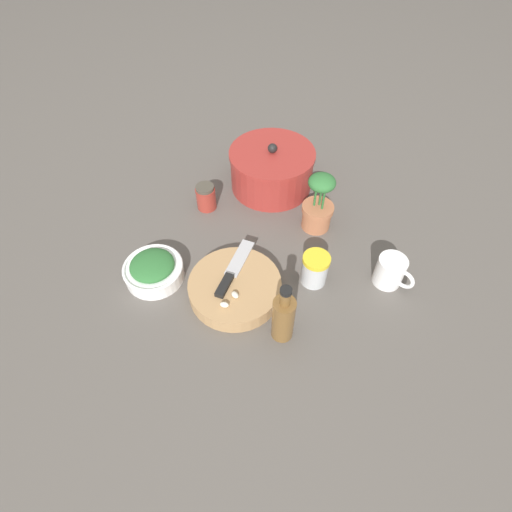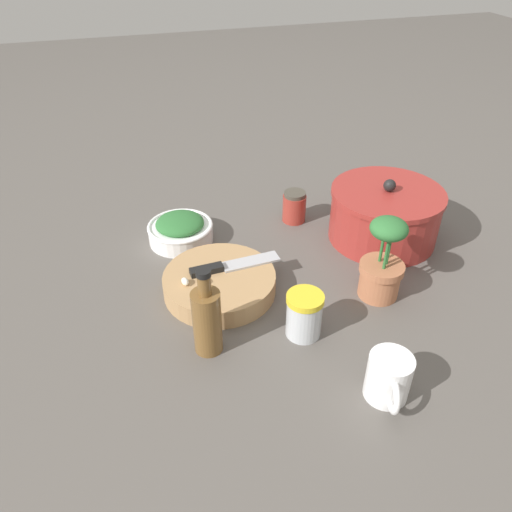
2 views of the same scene
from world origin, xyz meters
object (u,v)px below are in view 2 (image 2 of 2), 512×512
(cutting_board, at_px, (220,283))
(oil_bottle, at_px, (207,319))
(stock_pot, at_px, (385,215))
(coffee_mug, at_px, (389,378))
(spice_jar, at_px, (304,315))
(honey_jar, at_px, (294,207))
(potted_herb, at_px, (382,265))
(chef_knife, at_px, (230,266))
(garlic_cloves, at_px, (196,282))
(herb_bowl, at_px, (180,230))

(cutting_board, distance_m, oil_bottle, 0.17)
(stock_pot, bearing_deg, coffee_mug, -27.79)
(spice_jar, relative_size, coffee_mug, 0.89)
(honey_jar, bearing_deg, cutting_board, -48.28)
(spice_jar, distance_m, potted_herb, 0.20)
(potted_herb, bearing_deg, cutting_board, -108.84)
(chef_knife, relative_size, coffee_mug, 1.89)
(garlic_cloves, height_order, oil_bottle, oil_bottle)
(cutting_board, relative_size, coffee_mug, 2.27)
(honey_jar, relative_size, stock_pot, 0.31)
(garlic_cloves, height_order, spice_jar, spice_jar)
(cutting_board, bearing_deg, potted_herb, 71.16)
(cutting_board, height_order, honey_jar, honey_jar)
(oil_bottle, bearing_deg, chef_knife, 153.62)
(chef_knife, xyz_separation_m, garlic_cloves, (0.03, -0.08, 0.00))
(cutting_board, distance_m, spice_jar, 0.21)
(garlic_cloves, xyz_separation_m, honey_jar, (-0.23, 0.30, -0.01))
(herb_bowl, height_order, stock_pot, stock_pot)
(coffee_mug, bearing_deg, spice_jar, -156.42)
(herb_bowl, distance_m, oil_bottle, 0.36)
(coffee_mug, distance_m, oil_bottle, 0.32)
(spice_jar, height_order, honey_jar, spice_jar)
(herb_bowl, relative_size, oil_bottle, 0.87)
(herb_bowl, relative_size, potted_herb, 0.85)
(herb_bowl, bearing_deg, stock_pot, 74.44)
(herb_bowl, distance_m, potted_herb, 0.47)
(honey_jar, relative_size, potted_herb, 0.44)
(oil_bottle, bearing_deg, coffee_mug, 53.30)
(stock_pot, bearing_deg, honey_jar, -128.42)
(herb_bowl, bearing_deg, coffee_mug, 23.41)
(oil_bottle, distance_m, stock_pot, 0.53)
(garlic_cloves, distance_m, herb_bowl, 0.23)
(herb_bowl, height_order, potted_herb, potted_herb)
(garlic_cloves, xyz_separation_m, potted_herb, (0.09, 0.36, 0.03))
(cutting_board, relative_size, potted_herb, 1.28)
(honey_jar, xyz_separation_m, oil_bottle, (0.37, -0.30, 0.03))
(potted_herb, bearing_deg, oil_bottle, -82.82)
(honey_jar, distance_m, oil_bottle, 0.48)
(garlic_cloves, bearing_deg, coffee_mug, 37.29)
(coffee_mug, bearing_deg, chef_knife, -154.81)
(cutting_board, distance_m, herb_bowl, 0.22)
(chef_knife, distance_m, garlic_cloves, 0.09)
(garlic_cloves, xyz_separation_m, oil_bottle, (0.14, -0.01, 0.02))
(chef_knife, relative_size, honey_jar, 2.43)
(garlic_cloves, relative_size, coffee_mug, 0.55)
(garlic_cloves, height_order, herb_bowl, herb_bowl)
(chef_knife, bearing_deg, garlic_cloves, -69.55)
(herb_bowl, xyz_separation_m, potted_herb, (0.32, 0.35, 0.04))
(cutting_board, xyz_separation_m, spice_jar, (0.17, 0.12, 0.02))
(cutting_board, relative_size, stock_pot, 0.89)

